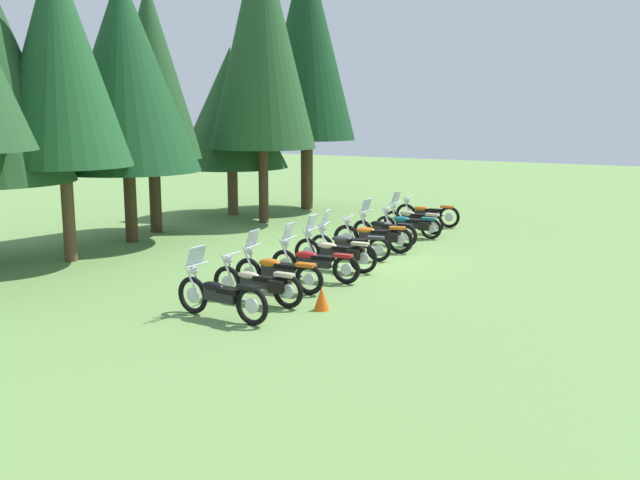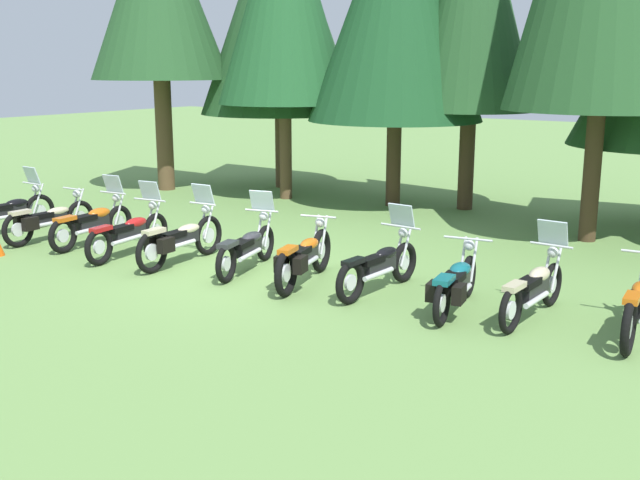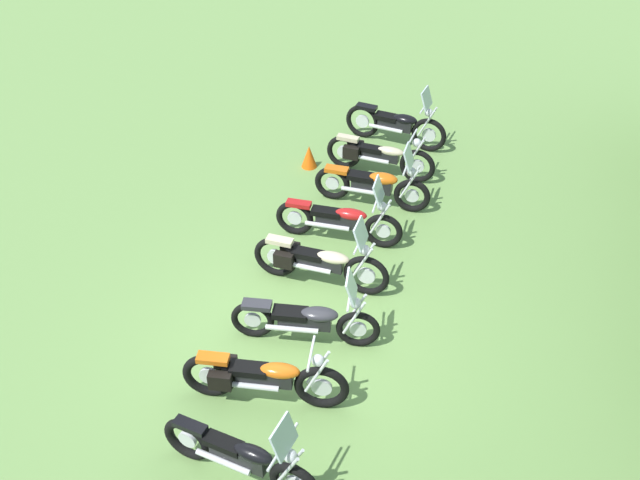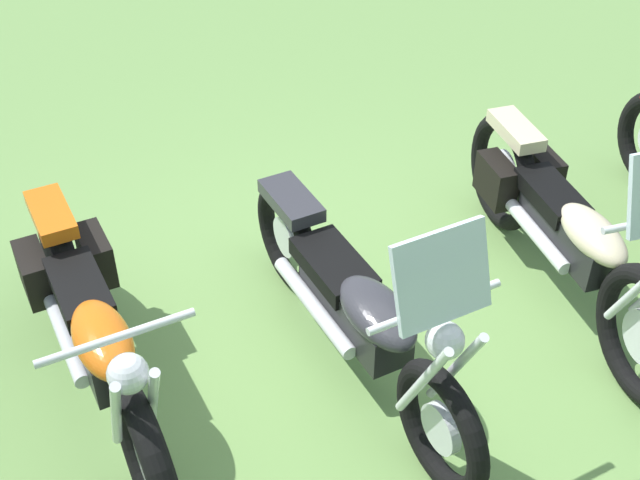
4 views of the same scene
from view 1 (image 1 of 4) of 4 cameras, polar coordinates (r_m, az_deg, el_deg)
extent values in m
plane|color=#6B934C|center=(19.43, 2.78, -1.59)|extent=(80.00, 80.00, 0.00)
torus|color=black|center=(14.47, -10.13, -4.36)|extent=(0.13, 0.76, 0.75)
cylinder|color=silver|center=(14.47, -10.13, -4.36)|extent=(0.06, 0.29, 0.29)
torus|color=black|center=(13.53, -5.47, -5.27)|extent=(0.13, 0.76, 0.75)
cylinder|color=silver|center=(13.53, -5.47, -5.27)|extent=(0.06, 0.29, 0.29)
cube|color=black|center=(13.96, -7.89, -4.38)|extent=(0.24, 0.74, 0.24)
ellipsoid|color=black|center=(14.06, -8.54, -3.68)|extent=(0.29, 0.53, 0.19)
cube|color=black|center=(13.81, -7.25, -4.04)|extent=(0.27, 0.50, 0.10)
cube|color=black|center=(13.49, -5.76, -3.77)|extent=(0.21, 0.45, 0.08)
cylinder|color=silver|center=(14.30, -10.21, -3.31)|extent=(0.06, 0.34, 0.65)
cylinder|color=silver|center=(14.42, -9.77, -3.18)|extent=(0.06, 0.34, 0.65)
cylinder|color=silver|center=(14.23, -9.80, -1.97)|extent=(0.65, 0.06, 0.04)
sphere|color=silver|center=(14.32, -10.05, -2.39)|extent=(0.18, 0.18, 0.17)
cylinder|color=silver|center=(13.98, -7.01, -4.71)|extent=(0.11, 0.74, 0.08)
cube|color=silver|center=(14.21, -9.88, -1.25)|extent=(0.45, 0.17, 0.39)
torus|color=black|center=(15.48, -7.41, -3.38)|extent=(0.12, 0.72, 0.72)
cylinder|color=silver|center=(15.48, -7.41, -3.38)|extent=(0.06, 0.28, 0.28)
torus|color=black|center=(14.64, -2.59, -4.11)|extent=(0.12, 0.72, 0.72)
cylinder|color=silver|center=(14.64, -2.59, -4.11)|extent=(0.06, 0.28, 0.28)
cube|color=black|center=(15.02, -5.08, -3.39)|extent=(0.18, 0.76, 0.21)
ellipsoid|color=beige|center=(15.11, -5.74, -2.82)|extent=(0.22, 0.54, 0.16)
cube|color=black|center=(14.88, -4.41, -3.12)|extent=(0.21, 0.51, 0.10)
cube|color=beige|center=(14.60, -2.87, -2.79)|extent=(0.16, 0.44, 0.08)
cylinder|color=silver|center=(15.33, -7.40, -2.38)|extent=(0.05, 0.34, 0.65)
cylinder|color=silver|center=(15.43, -7.12, -2.29)|extent=(0.05, 0.34, 0.65)
cylinder|color=silver|center=(15.26, -7.04, -1.13)|extent=(0.60, 0.05, 0.04)
sphere|color=silver|center=(15.34, -7.31, -1.54)|extent=(0.17, 0.17, 0.17)
cylinder|color=silver|center=(15.03, -4.31, -3.66)|extent=(0.09, 0.76, 0.08)
cube|color=black|center=(14.61, -3.54, -3.74)|extent=(0.15, 0.32, 0.26)
cube|color=black|center=(14.82, -2.98, -3.52)|extent=(0.15, 0.32, 0.26)
torus|color=black|center=(16.39, -5.73, -2.63)|extent=(0.18, 0.70, 0.69)
cylinder|color=silver|center=(16.39, -5.73, -2.63)|extent=(0.07, 0.26, 0.26)
torus|color=black|center=(15.68, -0.88, -3.17)|extent=(0.18, 0.70, 0.69)
cylinder|color=silver|center=(15.68, -0.88, -3.17)|extent=(0.07, 0.26, 0.26)
cube|color=black|center=(16.00, -3.37, -2.49)|extent=(0.29, 0.78, 0.26)
ellipsoid|color=#D16014|center=(16.06, -4.04, -1.85)|extent=(0.33, 0.57, 0.21)
cube|color=black|center=(15.87, -2.70, -2.09)|extent=(0.31, 0.53, 0.10)
cube|color=#D16014|center=(15.64, -1.15, -2.01)|extent=(0.25, 0.46, 0.08)
cylinder|color=silver|center=(16.23, -5.72, -1.68)|extent=(0.08, 0.34, 0.65)
cylinder|color=silver|center=(16.37, -5.42, -1.58)|extent=(0.08, 0.34, 0.65)
cylinder|color=silver|center=(16.19, -5.35, -0.49)|extent=(0.69, 0.10, 0.04)
sphere|color=silver|center=(16.26, -5.61, -0.88)|extent=(0.19, 0.19, 0.17)
cylinder|color=silver|center=(16.06, -2.60, -2.79)|extent=(0.15, 0.77, 0.08)
cube|color=silver|center=(16.17, -5.42, 0.15)|extent=(0.45, 0.19, 0.39)
torus|color=black|center=(17.30, -2.86, -1.91)|extent=(0.20, 0.70, 0.69)
cylinder|color=silver|center=(17.30, -2.86, -1.91)|extent=(0.08, 0.26, 0.26)
torus|color=black|center=(16.68, 2.11, -2.36)|extent=(0.20, 0.70, 0.69)
cylinder|color=silver|center=(16.68, 2.11, -2.36)|extent=(0.08, 0.26, 0.26)
cube|color=black|center=(16.95, -0.42, -1.77)|extent=(0.29, 0.81, 0.25)
ellipsoid|color=#B21919|center=(17.01, -1.11, -1.21)|extent=(0.31, 0.59, 0.19)
cube|color=black|center=(16.84, 0.26, -1.43)|extent=(0.29, 0.55, 0.10)
cube|color=#B21919|center=(16.64, 1.86, -1.27)|extent=(0.23, 0.46, 0.08)
cylinder|color=silver|center=(17.15, -2.80, -1.00)|extent=(0.09, 0.34, 0.65)
cylinder|color=silver|center=(17.28, -2.59, -0.91)|extent=(0.09, 0.34, 0.65)
cylinder|color=silver|center=(17.12, -2.46, 0.13)|extent=(0.76, 0.14, 0.04)
sphere|color=silver|center=(17.18, -2.73, -0.24)|extent=(0.19, 0.19, 0.17)
cylinder|color=silver|center=(17.01, 0.28, -2.04)|extent=(0.18, 0.80, 0.08)
cube|color=silver|center=(17.10, -2.53, 0.73)|extent=(0.46, 0.21, 0.39)
torus|color=black|center=(18.43, -0.99, -1.03)|extent=(0.16, 0.77, 0.76)
cylinder|color=silver|center=(18.43, -0.99, -1.03)|extent=(0.07, 0.30, 0.29)
torus|color=black|center=(17.78, 3.46, -1.47)|extent=(0.16, 0.77, 0.76)
cylinder|color=silver|center=(17.78, 3.46, -1.47)|extent=(0.07, 0.30, 0.29)
cube|color=black|center=(18.07, 1.19, -0.94)|extent=(0.25, 0.78, 0.22)
ellipsoid|color=beige|center=(18.14, 0.58, -0.46)|extent=(0.28, 0.56, 0.17)
cube|color=black|center=(17.96, 1.81, -0.67)|extent=(0.26, 0.53, 0.10)
cube|color=beige|center=(17.74, 3.23, -0.31)|extent=(0.21, 0.45, 0.08)
cylinder|color=silver|center=(18.29, -0.94, -0.17)|extent=(0.07, 0.34, 0.65)
cylinder|color=silver|center=(18.41, -0.72, -0.10)|extent=(0.07, 0.34, 0.65)
cylinder|color=silver|center=(18.26, -0.61, 0.89)|extent=(0.60, 0.08, 0.04)
sphere|color=silver|center=(18.32, -0.86, 0.54)|extent=(0.18, 0.18, 0.17)
cylinder|color=silver|center=(18.12, 1.85, -1.16)|extent=(0.13, 0.77, 0.08)
cube|color=silver|center=(18.24, -0.67, 1.45)|extent=(0.45, 0.18, 0.39)
cube|color=black|center=(17.70, 2.67, -1.18)|extent=(0.16, 0.33, 0.26)
cube|color=black|center=(17.97, 3.07, -1.01)|extent=(0.16, 0.33, 0.26)
torus|color=black|center=(19.56, 0.12, -0.51)|extent=(0.27, 0.67, 0.66)
cylinder|color=silver|center=(19.56, 0.12, -0.51)|extent=(0.11, 0.26, 0.25)
torus|color=black|center=(19.19, 4.71, -0.75)|extent=(0.27, 0.67, 0.66)
cylinder|color=silver|center=(19.19, 4.71, -0.75)|extent=(0.11, 0.26, 0.25)
cube|color=black|center=(19.34, 2.40, -0.34)|extent=(0.42, 0.82, 0.22)
ellipsoid|color=#2D2D33|center=(19.37, 1.77, 0.09)|extent=(0.42, 0.62, 0.17)
cube|color=black|center=(19.28, 3.03, -0.06)|extent=(0.39, 0.58, 0.10)
cube|color=#2D2D33|center=(19.15, 4.49, 0.17)|extent=(0.31, 0.48, 0.08)
cylinder|color=silver|center=(19.41, 0.22, 0.30)|extent=(0.13, 0.34, 0.65)
cylinder|color=silver|center=(19.58, 0.36, 0.38)|extent=(0.13, 0.34, 0.65)
cylinder|color=silver|center=(19.42, 0.52, 1.31)|extent=(0.64, 0.20, 0.04)
sphere|color=silver|center=(19.46, 0.26, 0.97)|extent=(0.21, 0.21, 0.17)
cylinder|color=silver|center=(19.46, 3.00, -0.52)|extent=(0.28, 0.79, 0.08)
cube|color=silver|center=(19.40, 0.46, 1.84)|extent=(0.46, 0.26, 0.39)
torus|color=black|center=(20.64, 2.12, 0.19)|extent=(0.30, 0.77, 0.76)
cylinder|color=silver|center=(20.64, 2.12, 0.19)|extent=(0.12, 0.29, 0.29)
torus|color=black|center=(20.31, 6.40, -0.03)|extent=(0.30, 0.77, 0.76)
cylinder|color=silver|center=(20.31, 6.40, -0.03)|extent=(0.12, 0.29, 0.29)
cube|color=black|center=(20.44, 4.25, 0.36)|extent=(0.39, 0.80, 0.23)
ellipsoid|color=#D16014|center=(20.46, 3.66, 0.78)|extent=(0.38, 0.60, 0.18)
cube|color=black|center=(20.38, 4.84, 0.64)|extent=(0.36, 0.56, 0.10)
cube|color=#D16014|center=(20.26, 6.20, 0.96)|extent=(0.29, 0.47, 0.08)
cylinder|color=silver|center=(20.50, 2.23, 0.96)|extent=(0.12, 0.34, 0.65)
cylinder|color=silver|center=(20.65, 2.34, 1.03)|extent=(0.12, 0.34, 0.65)
cylinder|color=silver|center=(20.50, 2.51, 1.92)|extent=(0.63, 0.19, 0.04)
sphere|color=silver|center=(20.54, 2.26, 1.60)|extent=(0.21, 0.21, 0.17)
cylinder|color=silver|center=(20.54, 4.79, 0.17)|extent=(0.27, 0.77, 0.08)
cube|color=black|center=(20.17, 5.77, 0.20)|extent=(0.21, 0.34, 0.26)
cube|color=black|center=(20.48, 5.94, 0.35)|extent=(0.21, 0.34, 0.26)
torus|color=black|center=(22.08, 3.42, 0.73)|extent=(0.16, 0.69, 0.68)
cylinder|color=silver|center=(22.08, 3.42, 0.73)|extent=(0.07, 0.25, 0.25)
torus|color=black|center=(21.35, 6.96, 0.35)|extent=(0.16, 0.69, 0.68)
cylinder|color=silver|center=(21.35, 6.96, 0.35)|extent=(0.07, 0.25, 0.25)
cube|color=black|center=(21.68, 5.17, 0.83)|extent=(0.23, 0.77, 0.25)
ellipsoid|color=black|center=(21.76, 4.69, 1.28)|extent=(0.26, 0.55, 0.19)
cube|color=black|center=(21.56, 5.66, 1.10)|extent=(0.24, 0.52, 0.10)
cube|color=black|center=(21.33, 6.79, 1.19)|extent=(0.19, 0.45, 0.08)
cylinder|color=silver|center=(21.94, 3.47, 1.46)|extent=(0.06, 0.34, 0.65)
cylinder|color=silver|center=(22.06, 3.65, 1.50)|extent=(0.06, 0.34, 0.65)
cylinder|color=silver|center=(21.91, 3.75, 2.34)|extent=(0.75, 0.08, 0.04)
sphere|color=silver|center=(21.97, 3.55, 2.05)|extent=(0.18, 0.18, 0.17)
cylinder|color=silver|center=(21.71, 5.69, 0.59)|extent=(0.13, 0.76, 0.08)
cube|color=silver|center=(21.90, 3.71, 2.81)|extent=(0.45, 0.18, 0.39)
torus|color=black|center=(23.09, 5.24, 1.11)|extent=(0.21, 0.67, 0.67)
cylinder|color=silver|center=(23.09, 5.24, 1.11)|extent=(0.09, 0.26, 0.26)
torus|color=black|center=(22.74, 8.87, 0.89)|extent=(0.21, 0.67, 0.67)
cylinder|color=silver|center=(22.74, 8.87, 0.89)|extent=(0.09, 0.26, 0.26)
cube|color=black|center=(22.89, 7.05, 1.27)|extent=(0.36, 0.77, 0.24)
ellipsoid|color=#14606B|center=(22.91, 6.56, 1.66)|extent=(0.38, 0.57, 0.19)
cube|color=black|center=(22.82, 7.56, 1.52)|extent=(0.35, 0.53, 0.10)
cube|color=#14606B|center=(22.71, 8.70, 1.69)|extent=(0.29, 0.47, 0.08)
cylinder|color=silver|center=(22.95, 5.34, 1.80)|extent=(0.10, 0.34, 0.65)
cylinder|color=silver|center=(23.11, 5.46, 1.86)|extent=(0.10, 0.34, 0.65)
cylinder|color=silver|center=(22.96, 5.60, 2.66)|extent=(0.75, 0.16, 0.04)
sphere|color=silver|center=(23.00, 5.38, 2.37)|extent=(0.20, 0.20, 0.17)
cylinder|color=silver|center=(23.00, 7.53, 1.08)|extent=(0.20, 0.74, 0.08)
cube|color=black|center=(22.58, 8.28, 1.10)|extent=(0.19, 0.34, 0.26)
cube|color=black|center=(22.94, 8.49, 1.24)|extent=(0.19, 0.34, 0.26)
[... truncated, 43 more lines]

